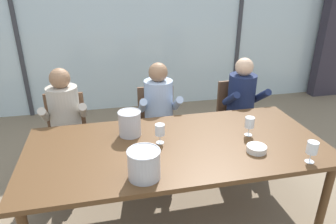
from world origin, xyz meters
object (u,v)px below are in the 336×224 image
at_px(ice_bucket_primary, 130,123).
at_px(wine_glass_center_pour, 250,123).
at_px(wine_glass_near_bucket, 312,149).
at_px(dining_table, 177,150).
at_px(tasting_bowl, 256,149).
at_px(ice_bucket_secondary, 144,164).
at_px(person_navy_polo, 244,103).
at_px(chair_center, 236,111).
at_px(wine_glass_by_left_taster, 160,131).
at_px(chair_left_of_center, 157,119).
at_px(chair_near_curtain, 66,128).
at_px(person_beige_jumper, 65,118).
at_px(person_pale_blue_shirt, 160,110).

relative_size(ice_bucket_primary, wine_glass_center_pour, 1.31).
xyz_separation_m(wine_glass_near_bucket, wine_glass_center_pour, (-0.26, 0.51, 0.00)).
bearing_deg(dining_table, tasting_bowl, -22.55).
bearing_deg(wine_glass_center_pour, ice_bucket_secondary, -157.11).
distance_m(person_navy_polo, tasting_bowl, 1.18).
relative_size(chair_center, ice_bucket_primary, 3.92).
height_order(dining_table, wine_glass_by_left_taster, wine_glass_by_left_taster).
distance_m(chair_left_of_center, ice_bucket_primary, 0.88).
bearing_deg(wine_glass_center_pour, wine_glass_near_bucket, -62.56).
bearing_deg(person_navy_polo, chair_center, 93.55).
height_order(chair_left_of_center, ice_bucket_secondary, ice_bucket_secondary).
relative_size(dining_table, chair_near_curtain, 2.85).
height_order(ice_bucket_primary, wine_glass_by_left_taster, ice_bucket_primary).
distance_m(chair_center, person_beige_jumper, 2.02).
relative_size(chair_near_curtain, chair_left_of_center, 1.00).
bearing_deg(person_navy_polo, person_beige_jumper, 179.09).
distance_m(ice_bucket_primary, ice_bucket_secondary, 0.66).
height_order(ice_bucket_primary, tasting_bowl, ice_bucket_primary).
xyz_separation_m(dining_table, wine_glass_center_pour, (0.67, 0.02, 0.18)).
bearing_deg(wine_glass_near_bucket, chair_center, 86.95).
height_order(ice_bucket_primary, wine_glass_near_bucket, ice_bucket_primary).
relative_size(person_beige_jumper, wine_glass_center_pour, 6.95).
relative_size(person_beige_jumper, wine_glass_by_left_taster, 6.95).
distance_m(dining_table, wine_glass_by_left_taster, 0.23).
xyz_separation_m(person_pale_blue_shirt, wine_glass_near_bucket, (0.92, -1.33, 0.16)).
bearing_deg(chair_center, ice_bucket_secondary, -139.15).
bearing_deg(wine_glass_center_pour, wine_glass_by_left_taster, 177.71).
height_order(dining_table, chair_left_of_center, chair_left_of_center).
relative_size(ice_bucket_primary, wine_glass_near_bucket, 1.31).
height_order(person_beige_jumper, person_pale_blue_shirt, same).
relative_size(chair_center, person_pale_blue_shirt, 0.74).
relative_size(chair_near_curtain, person_beige_jumper, 0.74).
relative_size(dining_table, chair_center, 2.85).
height_order(ice_bucket_secondary, tasting_bowl, ice_bucket_secondary).
relative_size(dining_table, person_pale_blue_shirt, 2.09).
distance_m(ice_bucket_primary, wine_glass_by_left_taster, 0.31).
height_order(ice_bucket_primary, ice_bucket_secondary, ice_bucket_primary).
bearing_deg(wine_glass_by_left_taster, wine_glass_near_bucket, -26.76).
height_order(wine_glass_by_left_taster, wine_glass_near_bucket, same).
distance_m(chair_left_of_center, wine_glass_by_left_taster, 0.99).
relative_size(person_navy_polo, wine_glass_center_pour, 6.95).
xyz_separation_m(chair_center, wine_glass_center_pour, (-0.34, -0.98, 0.33)).
height_order(chair_left_of_center, wine_glass_center_pour, wine_glass_center_pour).
bearing_deg(tasting_bowl, person_beige_jumper, 145.31).
relative_size(dining_table, wine_glass_near_bucket, 14.55).
bearing_deg(chair_near_curtain, person_pale_blue_shirt, -3.10).
distance_m(chair_left_of_center, wine_glass_center_pour, 1.21).
distance_m(chair_near_curtain, ice_bucket_primary, 1.02).
relative_size(wine_glass_near_bucket, wine_glass_center_pour, 1.00).
distance_m(person_beige_jumper, ice_bucket_primary, 0.87).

